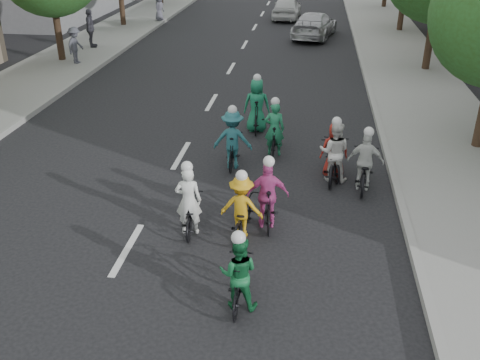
% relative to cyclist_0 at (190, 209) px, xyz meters
% --- Properties ---
extents(ground, '(120.00, 120.00, 0.00)m').
position_rel_cyclist_0_xyz_m(ground, '(-1.18, -0.94, -0.56)').
color(ground, black).
rests_on(ground, ground).
extents(sidewalk_left, '(4.00, 80.00, 0.15)m').
position_rel_cyclist_0_xyz_m(sidewalk_left, '(-9.18, 9.06, -0.49)').
color(sidewalk_left, gray).
rests_on(sidewalk_left, ground).
extents(curb_left, '(0.18, 80.00, 0.18)m').
position_rel_cyclist_0_xyz_m(curb_left, '(-7.23, 9.06, -0.47)').
color(curb_left, '#999993').
rests_on(curb_left, ground).
extents(sidewalk_right, '(4.00, 80.00, 0.15)m').
position_rel_cyclist_0_xyz_m(sidewalk_right, '(6.82, 9.06, -0.49)').
color(sidewalk_right, gray).
rests_on(sidewalk_right, ground).
extents(curb_right, '(0.18, 80.00, 0.18)m').
position_rel_cyclist_0_xyz_m(curb_right, '(4.87, 9.06, -0.47)').
color(curb_right, '#999993').
rests_on(curb_right, ground).
extents(cyclist_0, '(0.68, 1.56, 1.75)m').
position_rel_cyclist_0_xyz_m(cyclist_0, '(0.00, 0.00, 0.00)').
color(cyclist_0, black).
rests_on(cyclist_0, ground).
extents(cyclist_1, '(0.71, 1.58, 1.60)m').
position_rel_cyclist_0_xyz_m(cyclist_1, '(1.44, -2.37, 0.04)').
color(cyclist_1, black).
rests_on(cyclist_1, ground).
extents(cyclist_2, '(0.99, 1.67, 1.62)m').
position_rel_cyclist_0_xyz_m(cyclist_2, '(1.18, -0.02, 0.03)').
color(cyclist_2, black).
rests_on(cyclist_2, ground).
extents(cyclist_3, '(0.98, 1.68, 1.76)m').
position_rel_cyclist_0_xyz_m(cyclist_3, '(1.71, 0.48, 0.08)').
color(cyclist_3, black).
rests_on(cyclist_3, ground).
extents(cyclist_4, '(0.83, 1.72, 1.69)m').
position_rel_cyclist_0_xyz_m(cyclist_4, '(3.25, 3.32, 0.02)').
color(cyclist_4, black).
rests_on(cyclist_4, ground).
extents(cyclist_5, '(0.60, 1.52, 1.77)m').
position_rel_cyclist_0_xyz_m(cyclist_5, '(1.54, 4.57, 0.05)').
color(cyclist_5, black).
rests_on(cyclist_5, ground).
extents(cyclist_6, '(0.88, 1.96, 1.79)m').
position_rel_cyclist_0_xyz_m(cyclist_6, '(3.24, 3.09, 0.07)').
color(cyclist_6, black).
rests_on(cyclist_6, ground).
extents(cyclist_7, '(1.09, 1.62, 1.83)m').
position_rel_cyclist_0_xyz_m(cyclist_7, '(0.46, 3.51, 0.15)').
color(cyclist_7, black).
rests_on(cyclist_7, ground).
extents(cyclist_8, '(0.96, 1.89, 1.72)m').
position_rel_cyclist_0_xyz_m(cyclist_8, '(4.02, 2.67, 0.03)').
color(cyclist_8, black).
rests_on(cyclist_8, ground).
extents(cyclist_9, '(0.89, 1.84, 1.91)m').
position_rel_cyclist_0_xyz_m(cyclist_9, '(0.82, 6.42, 0.15)').
color(cyclist_9, black).
rests_on(cyclist_9, ground).
extents(follow_car_lead, '(2.88, 5.17, 1.42)m').
position_rel_cyclist_0_xyz_m(follow_car_lead, '(2.53, 21.45, 0.15)').
color(follow_car_lead, '#B8B8BD').
rests_on(follow_car_lead, ground).
extents(follow_car_trail, '(1.90, 4.39, 1.47)m').
position_rel_cyclist_0_xyz_m(follow_car_trail, '(0.63, 27.27, 0.18)').
color(follow_car_trail, silver).
rests_on(follow_car_trail, ground).
extents(spectator_0, '(0.75, 1.14, 1.65)m').
position_rel_cyclist_0_xyz_m(spectator_0, '(-8.36, 13.47, 0.42)').
color(spectator_0, '#494A55').
rests_on(spectator_0, sidewalk_left).
extents(spectator_1, '(0.73, 1.21, 1.92)m').
position_rel_cyclist_0_xyz_m(spectator_1, '(-8.93, 16.76, 0.55)').
color(spectator_1, '#44434F').
rests_on(spectator_1, sidewalk_left).
extents(spectator_2, '(0.71, 0.89, 1.60)m').
position_rel_cyclist_0_xyz_m(spectator_2, '(-7.48, 24.72, 0.39)').
color(spectator_2, '#565563').
rests_on(spectator_2, sidewalk_left).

